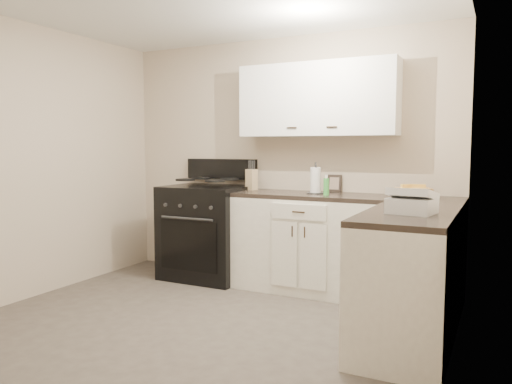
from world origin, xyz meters
The scene contains 18 objects.
floor centered at (0.00, 0.00, 0.00)m, with size 3.60×3.60×0.00m, color #473F38.
wall_back centered at (0.00, 1.80, 1.25)m, with size 3.60×3.60×0.00m, color beige.
wall_right centered at (1.80, 0.00, 1.25)m, with size 3.60×3.60×0.00m, color beige.
wall_left centered at (-1.80, 0.00, 1.25)m, with size 3.60×3.60×0.00m, color beige.
base_cabinets_back centered at (0.43, 1.50, 0.45)m, with size 1.55×0.60×0.90m, color white.
base_cabinets_right centered at (1.50, 0.85, 0.45)m, with size 0.60×1.90×0.90m, color white.
countertop_back centered at (0.43, 1.50, 0.92)m, with size 1.55×0.60×0.04m, color black.
countertop_right centered at (1.50, 0.85, 0.92)m, with size 0.60×1.90×0.04m, color black.
upper_cabinets centered at (0.43, 1.65, 1.84)m, with size 1.55×0.30×0.70m, color white.
stove centered at (-0.72, 1.48, 0.46)m, with size 0.85×0.73×1.03m, color black.
knife_block centered at (-0.27, 1.61, 1.05)m, with size 0.10×0.09×0.21m, color tan.
paper_towel centered at (0.46, 1.52, 1.06)m, with size 0.10×0.10×0.25m, color white.
soap_bottle centered at (0.61, 1.40, 1.02)m, with size 0.05×0.05×0.16m, color green.
picture_frame centered at (0.58, 1.76, 1.03)m, with size 0.14×0.02×0.17m, color black.
wicker_basket centered at (1.38, 1.44, 0.99)m, with size 0.28×0.19×0.09m, color tan.
countertop_grill centered at (1.52, 0.45, 0.99)m, with size 0.28×0.27×0.10m, color white.
oven_mitt_near centered at (1.18, 0.27, 0.51)m, with size 0.02×0.13×0.22m, color black.
oven_mitt_far centered at (1.18, 0.41, 0.47)m, with size 0.02×0.16×0.28m, color black.
Camera 1 is at (2.06, -2.98, 1.39)m, focal length 35.00 mm.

